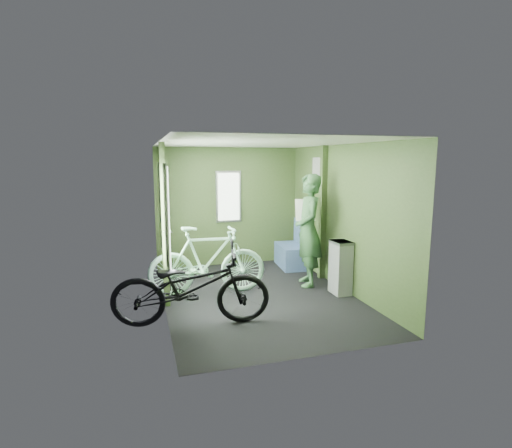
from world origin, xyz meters
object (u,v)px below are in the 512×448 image
(bench_seat, at_px, (292,253))
(bicycle_black, at_px, (192,326))
(bicycle_mint, at_px, (208,294))
(waste_box, at_px, (341,268))
(passenger, at_px, (308,230))

(bench_seat, bearing_deg, bicycle_black, -129.61)
(bicycle_mint, height_order, bench_seat, bench_seat)
(bicycle_black, bearing_deg, waste_box, -66.84)
(bench_seat, bearing_deg, passenger, -94.32)
(bicycle_black, distance_m, bicycle_mint, 1.20)
(bicycle_mint, bearing_deg, bench_seat, -53.92)
(bicycle_mint, distance_m, passenger, 1.91)
(passenger, xyz_separation_m, bench_seat, (0.19, 1.15, -0.65))
(bicycle_black, xyz_separation_m, passenger, (2.07, 1.14, 0.92))
(bicycle_black, xyz_separation_m, bench_seat, (2.26, 2.29, 0.27))
(bicycle_black, relative_size, bicycle_mint, 1.09)
(bicycle_mint, bearing_deg, waste_box, -101.16)
(bench_seat, bearing_deg, waste_box, -81.08)
(bicycle_black, height_order, waste_box, waste_box)
(bicycle_black, height_order, bench_seat, bench_seat)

